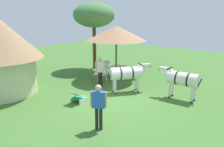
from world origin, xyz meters
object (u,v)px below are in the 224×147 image
shade_umbrella (116,33)px  patio_chair_east_end (136,71)px  guest_beside_umbrella (100,69)px  striped_lounge_chair (78,97)px  patio_dining_table (116,68)px  acacia_tree_far_lawn (94,15)px  zebra_nearest_camera (182,79)px  zebra_by_umbrella (127,73)px  patio_chair_west_end (107,66)px  patio_chair_near_hut (101,74)px  standing_watcher (99,103)px

shade_umbrella → patio_chair_east_end: 2.61m
guest_beside_umbrella → striped_lounge_chair: guest_beside_umbrella is taller
patio_dining_table → acacia_tree_far_lawn: bearing=67.6°
patio_dining_table → guest_beside_umbrella: guest_beside_umbrella is taller
zebra_nearest_camera → zebra_by_umbrella: zebra_nearest_camera is taller
patio_chair_west_end → zebra_nearest_camera: size_ratio=0.42×
zebra_by_umbrella → acacia_tree_far_lawn: (2.96, 5.01, 2.82)m
shade_umbrella → guest_beside_umbrella: shade_umbrella is taller
striped_lounge_chair → zebra_by_umbrella: bearing=63.6°
patio_dining_table → zebra_nearest_camera: 4.85m
acacia_tree_far_lawn → zebra_by_umbrella: bearing=-120.6°
patio_chair_east_end → guest_beside_umbrella: bearing=132.0°
patio_chair_near_hut → zebra_by_umbrella: size_ratio=0.47×
standing_watcher → zebra_by_umbrella: size_ratio=0.87×
patio_chair_east_end → striped_lounge_chair: size_ratio=1.02×
patio_dining_table → zebra_nearest_camera: zebra_nearest_camera is taller
striped_lounge_chair → shade_umbrella: bearing=96.6°
guest_beside_umbrella → standing_watcher: size_ratio=1.00×
shade_umbrella → patio_chair_west_end: 2.61m
zebra_nearest_camera → patio_dining_table: bearing=76.3°
guest_beside_umbrella → zebra_by_umbrella: guest_beside_umbrella is taller
guest_beside_umbrella → zebra_by_umbrella: (0.17, -1.71, -0.01)m
patio_dining_table → patio_chair_near_hut: bearing=171.6°
patio_dining_table → zebra_nearest_camera: size_ratio=0.71×
patio_chair_west_end → zebra_nearest_camera: bearing=99.6°
striped_lounge_chair → zebra_nearest_camera: 4.96m
striped_lounge_chair → zebra_by_umbrella: 2.92m
shade_umbrella → striped_lounge_chair: (-4.45, -1.23, -2.57)m
patio_chair_west_end → striped_lounge_chair: patio_chair_west_end is taller
striped_lounge_chair → zebra_by_umbrella: zebra_by_umbrella is taller
patio_chair_east_end → patio_chair_west_end: (-0.18, 2.15, 0.00)m
guest_beside_umbrella → shade_umbrella: bearing=-148.0°
patio_dining_table → zebra_by_umbrella: size_ratio=0.79×
standing_watcher → guest_beside_umbrella: bearing=101.5°
patio_chair_near_hut → shade_umbrella: bearing=90.0°
patio_chair_east_end → zebra_nearest_camera: (-1.71, -3.70, 0.47)m
patio_chair_west_end → patio_dining_table: bearing=90.0°
patio_chair_west_end → striped_lounge_chair: 5.49m
patio_chair_near_hut → zebra_nearest_camera: size_ratio=0.42×
guest_beside_umbrella → zebra_nearest_camera: 4.45m
shade_umbrella → zebra_nearest_camera: 5.17m
shade_umbrella → patio_dining_table: 2.17m
standing_watcher → patio_chair_west_end: bearing=98.3°
shade_umbrella → patio_chair_near_hut: (-1.22, 0.18, -2.30)m
guest_beside_umbrella → standing_watcher: (-3.93, -3.39, 0.00)m
patio_dining_table → standing_watcher: bearing=-147.2°
patio_chair_west_end → striped_lounge_chair: size_ratio=1.02×
patio_chair_west_end → zebra_by_umbrella: size_ratio=0.47×
shade_umbrella → patio_dining_table: (0.00, -0.00, -2.17)m
zebra_by_umbrella → patio_chair_east_end: bearing=151.0°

